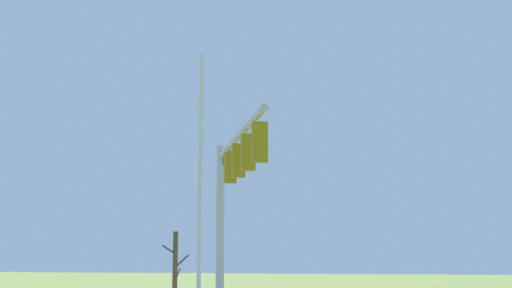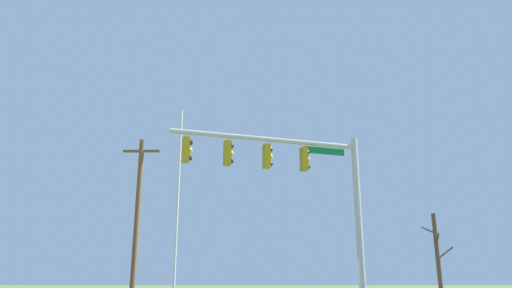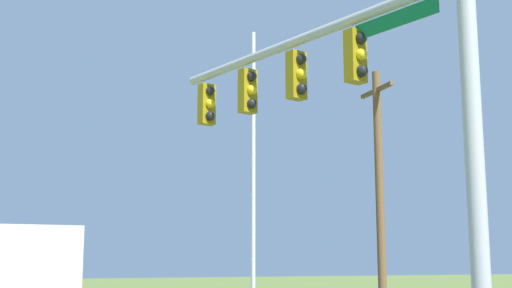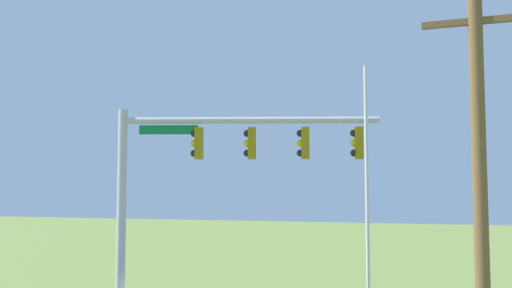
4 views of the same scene
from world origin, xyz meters
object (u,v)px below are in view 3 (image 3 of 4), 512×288
(signal_mast, at_px, (350,110))
(distant_building, at_px, (11,261))
(utility_pole, at_px, (380,202))
(flagpole, at_px, (253,198))

(signal_mast, xyz_separation_m, distant_building, (-44.31, -6.20, -2.87))
(signal_mast, xyz_separation_m, utility_pole, (-7.81, 4.93, -0.90))
(flagpole, bearing_deg, distant_building, -171.31)
(flagpole, height_order, distant_building, flagpole)
(signal_mast, distance_m, distant_building, 44.83)
(utility_pole, xyz_separation_m, distant_building, (-36.50, -11.13, -1.97))
(utility_pole, height_order, distant_building, utility_pole)
(signal_mast, bearing_deg, distant_building, -172.04)
(signal_mast, relative_size, flagpole, 0.90)
(signal_mast, relative_size, utility_pole, 0.88)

